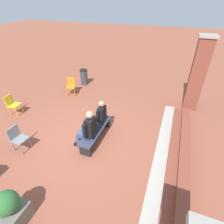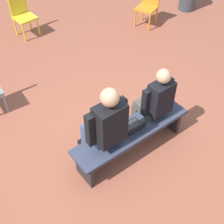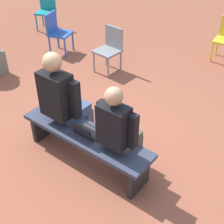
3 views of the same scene
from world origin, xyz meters
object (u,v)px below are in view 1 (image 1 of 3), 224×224
at_px(person_adult, 88,129).
at_px(plastic_chair_mid_courtyard, 12,104).
at_px(plastic_chair_near_bench_right, 71,85).
at_px(planter, 10,209).
at_px(bench, 96,131).
at_px(laptop, 96,128).
at_px(plastic_chair_by_pillar, 17,137).
at_px(litter_bin, 84,77).
at_px(person_student, 99,115).

distance_m(person_adult, plastic_chair_mid_courtyard, 3.94).
relative_size(plastic_chair_near_bench_right, planter, 0.89).
relative_size(person_adult, planter, 1.51).
distance_m(bench, laptop, 0.15).
bearing_deg(bench, planter, -10.58).
height_order(plastic_chair_by_pillar, litter_bin, litter_bin).
relative_size(person_student, plastic_chair_near_bench_right, 1.54).
xyz_separation_m(laptop, plastic_chair_near_bench_right, (-2.68, -2.65, -0.02)).
distance_m(person_adult, plastic_chair_by_pillar, 2.25).
height_order(laptop, plastic_chair_by_pillar, plastic_chair_by_pillar).
relative_size(laptop, plastic_chair_by_pillar, 0.38).
height_order(bench, plastic_chair_by_pillar, plastic_chair_by_pillar).
distance_m(bench, plastic_chair_mid_courtyard, 3.95).
height_order(person_adult, plastic_chair_by_pillar, person_adult).
xyz_separation_m(laptop, planter, (3.09, -0.58, -0.06)).
height_order(plastic_chair_near_bench_right, litter_bin, litter_bin).
bearing_deg(plastic_chair_near_bench_right, bench, 44.19).
xyz_separation_m(bench, plastic_chair_near_bench_right, (-2.71, -2.63, 0.13)).
height_order(person_student, plastic_chair_mid_courtyard, person_student).
height_order(plastic_chair_near_bench_right, plastic_chair_mid_courtyard, same).
bearing_deg(person_adult, litter_bin, -150.22).
xyz_separation_m(plastic_chair_mid_courtyard, litter_bin, (-3.71, 1.36, -0.05)).
distance_m(plastic_chair_mid_courtyard, litter_bin, 3.95).
height_order(laptop, plastic_chair_mid_courtyard, plastic_chair_mid_courtyard).
xyz_separation_m(bench, litter_bin, (-3.99, -2.58, 0.08)).
bearing_deg(plastic_chair_mid_courtyard, laptop, 86.41).
distance_m(person_adult, litter_bin, 5.07).
xyz_separation_m(plastic_chair_near_bench_right, planter, (5.77, 2.06, -0.04)).
bearing_deg(person_student, litter_bin, -144.41).
bearing_deg(plastic_chair_near_bench_right, person_adult, 39.44).
bearing_deg(laptop, plastic_chair_near_bench_right, -135.38).
bearing_deg(laptop, litter_bin, -146.73).
bearing_deg(litter_bin, person_student, 35.59).
bearing_deg(plastic_chair_near_bench_right, litter_bin, 177.74).
relative_size(person_adult, laptop, 4.44).
bearing_deg(bench, litter_bin, -147.04).
height_order(plastic_chair_near_bench_right, plastic_chair_by_pillar, same).
distance_m(plastic_chair_near_bench_right, planter, 6.13).
height_order(laptop, plastic_chair_near_bench_right, plastic_chair_near_bench_right).
height_order(person_student, person_adult, person_adult).
distance_m(person_adult, laptop, 0.51).
height_order(bench, laptop, laptop).
distance_m(person_student, plastic_chair_by_pillar, 2.70).
distance_m(person_student, planter, 3.57).
bearing_deg(plastic_chair_by_pillar, planter, 41.05).
bearing_deg(person_adult, laptop, 169.03).
bearing_deg(litter_bin, person_adult, 29.78).
bearing_deg(person_student, plastic_chair_mid_courtyard, -87.23).
bearing_deg(laptop, plastic_chair_by_pillar, -58.76).
xyz_separation_m(person_adult, plastic_chair_mid_courtyard, (-0.68, -3.87, -0.27)).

